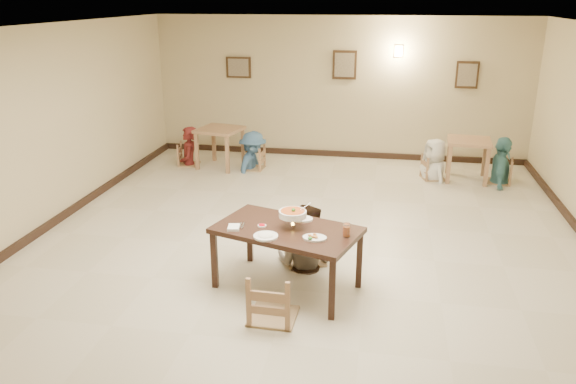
% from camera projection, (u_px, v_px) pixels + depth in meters
% --- Properties ---
extents(floor, '(10.00, 10.00, 0.00)m').
position_uv_depth(floor, '(304.00, 251.00, 7.85)').
color(floor, beige).
rests_on(floor, ground).
extents(ceiling, '(10.00, 10.00, 0.00)m').
position_uv_depth(ceiling, '(306.00, 29.00, 6.85)').
color(ceiling, silver).
rests_on(ceiling, wall_back).
extents(wall_back, '(10.00, 0.00, 10.00)m').
position_uv_depth(wall_back, '(339.00, 88.00, 11.99)').
color(wall_back, '#C9B890').
rests_on(wall_back, floor).
extents(wall_left, '(0.00, 10.00, 10.00)m').
position_uv_depth(wall_left, '(28.00, 135.00, 8.01)').
color(wall_left, '#C9B890').
rests_on(wall_left, floor).
extents(baseboard_back, '(8.00, 0.06, 0.12)m').
position_uv_depth(baseboard_back, '(337.00, 154.00, 12.44)').
color(baseboard_back, black).
rests_on(baseboard_back, floor).
extents(baseboard_left, '(0.06, 10.00, 0.12)m').
position_uv_depth(baseboard_left, '(45.00, 228.00, 8.48)').
color(baseboard_left, black).
rests_on(baseboard_left, floor).
extents(picture_a, '(0.55, 0.04, 0.45)m').
position_uv_depth(picture_a, '(239.00, 67.00, 12.18)').
color(picture_a, '#322014').
rests_on(picture_a, wall_back).
extents(picture_b, '(0.50, 0.04, 0.60)m').
position_uv_depth(picture_b, '(345.00, 65.00, 11.77)').
color(picture_b, '#322014').
rests_on(picture_b, wall_back).
extents(picture_c, '(0.45, 0.04, 0.55)m').
position_uv_depth(picture_c, '(467.00, 75.00, 11.41)').
color(picture_c, '#322014').
rests_on(picture_c, wall_back).
extents(wall_sconce, '(0.16, 0.05, 0.22)m').
position_uv_depth(wall_sconce, '(399.00, 51.00, 11.49)').
color(wall_sconce, '#FFD88C').
rests_on(wall_sconce, wall_back).
extents(main_table, '(1.88, 1.41, 0.78)m').
position_uv_depth(main_table, '(287.00, 234.00, 6.66)').
color(main_table, '#321D14').
rests_on(main_table, floor).
extents(chair_far, '(0.51, 0.51, 1.08)m').
position_uv_depth(chair_far, '(306.00, 223.00, 7.41)').
color(chair_far, tan).
rests_on(chair_far, floor).
extents(chair_near, '(0.51, 0.51, 1.09)m').
position_uv_depth(chair_near, '(273.00, 273.00, 6.06)').
color(chair_near, tan).
rests_on(chair_near, floor).
extents(main_diner, '(0.96, 0.83, 1.68)m').
position_uv_depth(main_diner, '(305.00, 205.00, 7.20)').
color(main_diner, gray).
rests_on(main_diner, floor).
extents(curry_warmer, '(0.37, 0.33, 0.30)m').
position_uv_depth(curry_warmer, '(293.00, 214.00, 6.59)').
color(curry_warmer, silver).
rests_on(curry_warmer, main_table).
extents(rice_plate_far, '(0.29, 0.29, 0.07)m').
position_uv_depth(rice_plate_far, '(301.00, 219.00, 6.88)').
color(rice_plate_far, white).
rests_on(rice_plate_far, main_table).
extents(rice_plate_near, '(0.28, 0.28, 0.06)m').
position_uv_depth(rice_plate_near, '(266.00, 236.00, 6.38)').
color(rice_plate_near, white).
rests_on(rice_plate_near, main_table).
extents(fried_plate, '(0.27, 0.27, 0.06)m').
position_uv_depth(fried_plate, '(314.00, 237.00, 6.33)').
color(fried_plate, white).
rests_on(fried_plate, main_table).
extents(chili_dish, '(0.10, 0.10, 0.02)m').
position_uv_depth(chili_dish, '(262.00, 226.00, 6.68)').
color(chili_dish, white).
rests_on(chili_dish, main_table).
extents(napkin_cutlery, '(0.19, 0.28, 0.03)m').
position_uv_depth(napkin_cutlery, '(234.00, 227.00, 6.61)').
color(napkin_cutlery, white).
rests_on(napkin_cutlery, main_table).
extents(drink_glass, '(0.08, 0.08, 0.16)m').
position_uv_depth(drink_glass, '(347.00, 230.00, 6.38)').
color(drink_glass, white).
rests_on(drink_glass, main_table).
extents(bg_table_left, '(0.98, 0.98, 0.82)m').
position_uv_depth(bg_table_left, '(220.00, 135.00, 11.49)').
color(bg_table_left, '#A07553').
rests_on(bg_table_left, floor).
extents(bg_table_right, '(0.86, 0.86, 0.80)m').
position_uv_depth(bg_table_right, '(469.00, 147.00, 10.68)').
color(bg_table_right, '#A07553').
rests_on(bg_table_right, floor).
extents(bg_chair_ll, '(0.42, 0.42, 0.89)m').
position_uv_depth(bg_chair_ll, '(188.00, 145.00, 11.69)').
color(bg_chair_ll, tan).
rests_on(bg_chair_ll, floor).
extents(bg_chair_lr, '(0.43, 0.43, 0.91)m').
position_uv_depth(bg_chair_lr, '(253.00, 148.00, 11.42)').
color(bg_chair_lr, tan).
rests_on(bg_chair_lr, floor).
extents(bg_chair_rl, '(0.41, 0.41, 0.88)m').
position_uv_depth(bg_chair_rl, '(435.00, 157.00, 10.81)').
color(bg_chair_rl, tan).
rests_on(bg_chair_rl, floor).
extents(bg_chair_rr, '(0.41, 0.41, 0.88)m').
position_uv_depth(bg_chair_rr, '(502.00, 160.00, 10.58)').
color(bg_chair_rr, tan).
rests_on(bg_chair_rr, floor).
extents(bg_diner_a, '(0.55, 0.68, 1.63)m').
position_uv_depth(bg_diner_a, '(187.00, 127.00, 11.57)').
color(bg_diner_a, maroon).
rests_on(bg_diner_a, floor).
extents(bg_diner_b, '(0.76, 1.10, 1.57)m').
position_uv_depth(bg_diner_b, '(252.00, 132.00, 11.31)').
color(bg_diner_b, '#42668B').
rests_on(bg_diner_b, floor).
extents(bg_diner_c, '(0.79, 0.92, 1.59)m').
position_uv_depth(bg_diner_c, '(436.00, 139.00, 10.69)').
color(bg_diner_c, silver).
rests_on(bg_diner_c, floor).
extents(bg_diner_d, '(0.57, 1.09, 1.78)m').
position_uv_depth(bg_diner_d, '(505.00, 137.00, 10.43)').
color(bg_diner_d, teal).
rests_on(bg_diner_d, floor).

